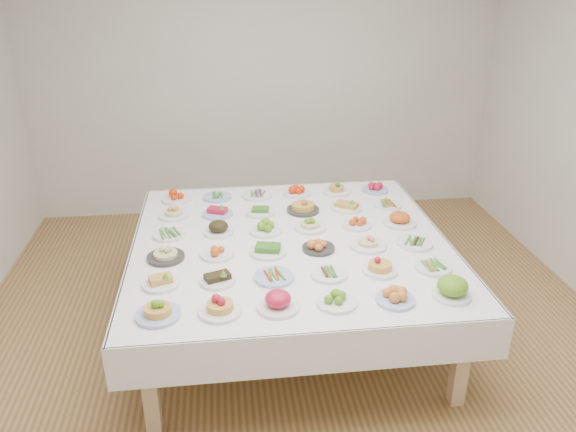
{
  "coord_description": "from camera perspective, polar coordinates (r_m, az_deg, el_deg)",
  "views": [
    {
      "loc": [
        -0.49,
        -3.51,
        2.58
      ],
      "look_at": [
        -0.02,
        0.27,
        0.88
      ],
      "focal_mm": 35.0,
      "sensor_mm": 36.0,
      "label": 1
    }
  ],
  "objects": [
    {
      "name": "dish_3",
      "position": [
        3.35,
        5.0,
        -8.22
      ],
      "size": [
        0.24,
        0.24,
        0.11
      ],
      "color": "silver",
      "rests_on": "display_table"
    },
    {
      "name": "dish_2",
      "position": [
        3.29,
        -1.02,
        -8.53
      ],
      "size": [
        0.25,
        0.25,
        0.13
      ],
      "color": "silver",
      "rests_on": "display_table"
    },
    {
      "name": "dish_7",
      "position": [
        3.58,
        -7.18,
        -6.09
      ],
      "size": [
        0.22,
        0.22,
        0.1
      ],
      "color": "silver",
      "rests_on": "display_table"
    },
    {
      "name": "dish_15",
      "position": [
        3.95,
        3.13,
        -2.86
      ],
      "size": [
        0.23,
        0.23,
        0.1
      ],
      "color": "#2D2B28",
      "rests_on": "display_table"
    },
    {
      "name": "dish_26",
      "position": [
        4.52,
        -2.82,
        0.66
      ],
      "size": [
        0.24,
        0.24,
        0.09
      ],
      "color": "silver",
      "rests_on": "display_table"
    },
    {
      "name": "dish_13",
      "position": [
        3.9,
        -7.22,
        -3.52
      ],
      "size": [
        0.23,
        0.23,
        0.09
      ],
      "color": "silver",
      "rests_on": "display_table"
    },
    {
      "name": "dish_11",
      "position": [
        3.83,
        14.53,
        -4.97
      ],
      "size": [
        0.24,
        0.24,
        0.05
      ],
      "color": "silver",
      "rests_on": "display_table"
    },
    {
      "name": "dish_32",
      "position": [
        4.87,
        -3.14,
        2.22
      ],
      "size": [
        0.26,
        0.26,
        0.05
      ],
      "color": "silver",
      "rests_on": "display_table"
    },
    {
      "name": "dish_35",
      "position": [
        5.03,
        8.85,
        2.9
      ],
      "size": [
        0.23,
        0.23,
        0.09
      ],
      "color": "#4C66B2",
      "rests_on": "display_table"
    },
    {
      "name": "dish_5",
      "position": [
        3.53,
        16.37,
        -6.9
      ],
      "size": [
        0.23,
        0.23,
        0.14
      ],
      "color": "silver",
      "rests_on": "display_table"
    },
    {
      "name": "dish_6",
      "position": [
        3.61,
        -12.8,
        -6.32
      ],
      "size": [
        0.23,
        0.23,
        0.1
      ],
      "color": "silver",
      "rests_on": "display_table"
    },
    {
      "name": "dish_25",
      "position": [
        4.52,
        -7.18,
        0.57
      ],
      "size": [
        0.24,
        0.24,
        0.1
      ],
      "color": "#4C66B2",
      "rests_on": "display_table"
    },
    {
      "name": "dish_19",
      "position": [
        4.21,
        -7.09,
        -1.1
      ],
      "size": [
        0.22,
        0.22,
        0.12
      ],
      "color": "silver",
      "rests_on": "display_table"
    },
    {
      "name": "dish_20",
      "position": [
        4.2,
        -2.3,
        -1.01
      ],
      "size": [
        0.24,
        0.24,
        0.11
      ],
      "color": "silver",
      "rests_on": "display_table"
    },
    {
      "name": "dish_31",
      "position": [
        4.86,
        -7.18,
        2.0
      ],
      "size": [
        0.24,
        0.24,
        0.05
      ],
      "color": "#4C66B2",
      "rests_on": "display_table"
    },
    {
      "name": "display_table",
      "position": [
        4.12,
        0.25,
        -3.31
      ],
      "size": [
        2.29,
        2.29,
        0.75
      ],
      "color": "white",
      "rests_on": "ground"
    },
    {
      "name": "dish_9",
      "position": [
        3.64,
        4.19,
        -5.8
      ],
      "size": [
        0.23,
        0.23,
        0.05
      ],
      "color": "silver",
      "rests_on": "display_table"
    },
    {
      "name": "dish_30",
      "position": [
        4.86,
        -11.26,
        2.07
      ],
      "size": [
        0.25,
        0.25,
        0.11
      ],
      "color": "silver",
      "rests_on": "display_table"
    },
    {
      "name": "dish_12",
      "position": [
        3.91,
        -12.36,
        -3.5
      ],
      "size": [
        0.25,
        0.25,
        0.13
      ],
      "color": "#2D2B28",
      "rests_on": "display_table"
    },
    {
      "name": "dish_24",
      "position": [
        4.54,
        -11.52,
        0.51
      ],
      "size": [
        0.24,
        0.24,
        0.12
      ],
      "color": "silver",
      "rests_on": "display_table"
    },
    {
      "name": "dish_22",
      "position": [
        4.32,
        6.99,
        -0.65
      ],
      "size": [
        0.22,
        0.22,
        0.09
      ],
      "color": "silver",
      "rests_on": "display_table"
    },
    {
      "name": "dish_4",
      "position": [
        3.42,
        10.87,
        -7.89
      ],
      "size": [
        0.23,
        0.23,
        0.1
      ],
      "color": "#4C66B2",
      "rests_on": "display_table"
    },
    {
      "name": "dish_1",
      "position": [
        3.27,
        -6.95,
        -8.78
      ],
      "size": [
        0.25,
        0.25,
        0.14
      ],
      "color": "silver",
      "rests_on": "display_table"
    },
    {
      "name": "room_envelope",
      "position": [
        3.62,
        0.88,
        12.14
      ],
      "size": [
        5.02,
        5.02,
        2.81
      ],
      "color": "#A17243",
      "rests_on": "ground"
    },
    {
      "name": "dish_14",
      "position": [
        3.89,
        -2.05,
        -3.15
      ],
      "size": [
        0.25,
        0.25,
        0.12
      ],
      "color": "silver",
      "rests_on": "display_table"
    },
    {
      "name": "dish_28",
      "position": [
        4.62,
        5.99,
        1.25
      ],
      "size": [
        0.25,
        0.25,
        0.11
      ],
      "color": "silver",
      "rests_on": "display_table"
    },
    {
      "name": "dish_0",
      "position": [
        3.3,
        -13.12,
        -9.05
      ],
      "size": [
        0.25,
        0.25,
        0.14
      ],
      "color": "#4C66B2",
      "rests_on": "display_table"
    },
    {
      "name": "dish_23",
      "position": [
        4.41,
        11.3,
        -0.12
      ],
      "size": [
        0.25,
        0.25,
        0.13
      ],
      "color": "silver",
      "rests_on": "display_table"
    },
    {
      "name": "dish_21",
      "position": [
        4.25,
        2.27,
        -0.73
      ],
      "size": [
        0.24,
        0.24,
        0.11
      ],
      "color": "silver",
      "rests_on": "display_table"
    },
    {
      "name": "dish_33",
      "position": [
        4.89,
        0.9,
        2.7
      ],
      "size": [
        0.23,
        0.23,
        0.11
      ],
      "color": "silver",
      "rests_on": "display_table"
    },
    {
      "name": "dish_18",
      "position": [
        4.24,
        -11.97,
        -1.73
      ],
      "size": [
        0.24,
        0.23,
        0.06
      ],
      "color": "silver",
      "rests_on": "display_table"
    },
    {
      "name": "dish_10",
      "position": [
        3.71,
        9.35,
        -4.79
      ],
      "size": [
        0.23,
        0.23,
        0.13
      ],
      "color": "silver",
      "rests_on": "display_table"
    },
    {
      "name": "dish_16",
      "position": [
        4.01,
        8.15,
        -2.39
      ],
      "size": [
        0.26,
        0.26,
        0.13
      ],
      "color": "silver",
      "rests_on": "display_table"
    },
    {
      "name": "dish_27",
      "position": [
        4.54,
        1.54,
        1.34
      ],
      "size": [
        0.27,
        0.26,
        0.16
      ],
      "color": "#2D2B28",
      "rests_on": "display_table"
    },
    {
      "name": "dish_34",
      "position": [
        4.95,
        4.95,
        2.93
      ],
      "size": [
        0.23,
        0.23,
        0.12
      ],
      "color": "silver",
      "rests_on": "display_table"
    },
    {
      "name": "dish_29",
      "position": [
        4.73,
        10.07,
        1.2
      ],
      "size": [
        0.22,
        0.22,
        0.05
      ],
      "color": "silver",
      "rests_on": "display_table"
    },
    {
      "name": "dish_17",
      "position": [
        4.12,
        12.75,
        -2.58
      ],
      "size": [
        0.26,
        0.26,
        0.05
      ],
      "color": "silver",
      "rests_on": "display_table"
    },
    {
      "name": "dish_8",
      "position": [
        3.6,
        -1.44,
        -6.09
      ],
      "size": [
        0.25,
        0.25,
        0.05
      ],
      "color": "#4C66B2",
      "rests_on": "display_table"
    }
  ]
}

